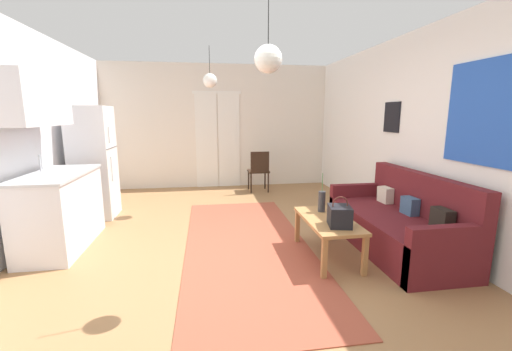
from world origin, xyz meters
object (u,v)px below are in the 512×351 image
(bamboo_vase, at_px, (322,201))
(pendant_lamp_near, at_px, (268,59))
(handbag, at_px, (340,216))
(pendant_lamp_far, at_px, (210,81))
(couch, at_px, (399,225))
(accent_chair, at_px, (259,169))
(refrigerator, at_px, (94,163))
(coffee_table, at_px, (328,224))

(bamboo_vase, distance_m, pendant_lamp_near, 1.89)
(handbag, height_order, pendant_lamp_far, pendant_lamp_far)
(couch, height_order, pendant_lamp_far, pendant_lamp_far)
(pendant_lamp_near, bearing_deg, accent_chair, 81.78)
(handbag, bearing_deg, accent_chair, 94.54)
(refrigerator, bearing_deg, bamboo_vase, -29.22)
(bamboo_vase, relative_size, accent_chair, 0.55)
(couch, height_order, bamboo_vase, bamboo_vase)
(couch, xyz_separation_m, accent_chair, (-1.20, 3.12, 0.19))
(couch, xyz_separation_m, coffee_table, (-0.95, -0.12, 0.11))
(coffee_table, distance_m, bamboo_vase, 0.33)
(couch, distance_m, handbag, 1.03)
(pendant_lamp_far, bearing_deg, couch, -42.67)
(coffee_table, distance_m, pendant_lamp_far, 3.00)
(couch, relative_size, accent_chair, 2.25)
(coffee_table, xyz_separation_m, refrigerator, (-3.04, 1.98, 0.47))
(couch, distance_m, pendant_lamp_far, 3.49)
(coffee_table, distance_m, accent_chair, 3.25)
(bamboo_vase, distance_m, pendant_lamp_far, 2.72)
(couch, bearing_deg, accent_chair, 111.03)
(refrigerator, height_order, pendant_lamp_near, pendant_lamp_near)
(bamboo_vase, distance_m, handbag, 0.52)
(coffee_table, xyz_separation_m, pendant_lamp_far, (-1.23, 2.12, 1.73))
(couch, height_order, pendant_lamp_near, pendant_lamp_near)
(handbag, xyz_separation_m, pendant_lamp_near, (-0.83, -0.36, 1.47))
(pendant_lamp_far, bearing_deg, refrigerator, -175.65)
(bamboo_vase, xyz_separation_m, accent_chair, (-0.27, 2.97, -0.10))
(bamboo_vase, relative_size, refrigerator, 0.27)
(couch, xyz_separation_m, handbag, (-0.92, -0.36, 0.28))
(pendant_lamp_near, bearing_deg, handbag, 23.31)
(couch, bearing_deg, bamboo_vase, 170.52)
(refrigerator, bearing_deg, handbag, -35.98)
(refrigerator, distance_m, pendant_lamp_far, 2.22)
(refrigerator, distance_m, accent_chair, 3.09)
(coffee_table, height_order, refrigerator, refrigerator)
(pendant_lamp_near, bearing_deg, coffee_table, 36.78)
(coffee_table, xyz_separation_m, handbag, (0.03, -0.24, 0.17))
(bamboo_vase, height_order, pendant_lamp_near, pendant_lamp_near)
(bamboo_vase, height_order, accent_chair, bamboo_vase)
(coffee_table, height_order, pendant_lamp_near, pendant_lamp_near)
(refrigerator, bearing_deg, pendant_lamp_far, 4.35)
(accent_chair, bearing_deg, refrigerator, 22.99)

